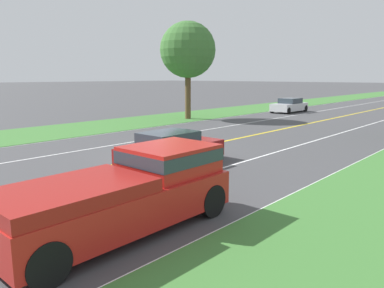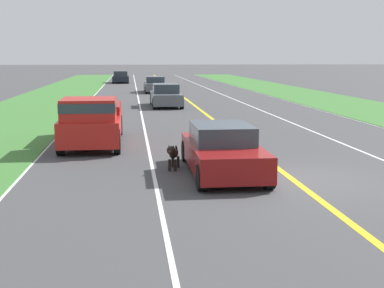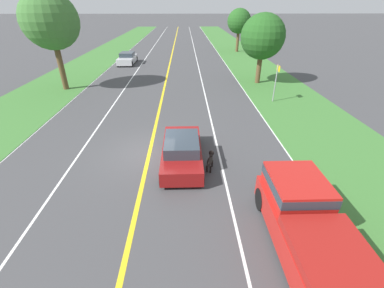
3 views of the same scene
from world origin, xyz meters
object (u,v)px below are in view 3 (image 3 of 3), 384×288
oncoming_car (127,59)px  roadside_tree_right_near (263,37)px  roadside_tree_right_far (239,21)px  roadside_tree_left_near (50,21)px  street_sign (276,79)px  dog (210,159)px  ego_car (182,151)px  pickup_truck (311,229)px

oncoming_car → roadside_tree_right_near: size_ratio=0.72×
roadside_tree_right_near → roadside_tree_right_far: 17.90m
roadside_tree_left_near → street_sign: 17.96m
roadside_tree_right_far → roadside_tree_left_near: roadside_tree_left_near is taller
roadside_tree_right_far → street_sign: (-1.44, -23.14, -2.57)m
dog → oncoming_car: size_ratio=0.28×
dog → street_sign: street_sign is taller
street_sign → ego_car: bearing=-129.6°
ego_car → roadside_tree_right_far: roadside_tree_right_far is taller
ego_car → pickup_truck: 6.35m
roadside_tree_right_far → roadside_tree_left_near: 26.91m
dog → roadside_tree_right_near: 15.74m
roadside_tree_right_near → roadside_tree_left_near: roadside_tree_left_near is taller
roadside_tree_right_near → roadside_tree_right_far: bearing=85.8°
ego_car → street_sign: street_sign is taller
oncoming_car → street_sign: bearing=133.7°
ego_car → roadside_tree_right_near: (7.05, 13.65, 3.45)m
pickup_truck → roadside_tree_right_near: roadside_tree_right_near is taller
dog → pickup_truck: 5.22m
roadside_tree_right_far → pickup_truck: bearing=-97.2°
dog → oncoming_car: oncoming_car is taller
street_sign → pickup_truck: bearing=-103.2°
pickup_truck → roadside_tree_right_near: 19.30m
ego_car → street_sign: bearing=50.4°
ego_car → roadside_tree_left_near: bearing=130.2°
roadside_tree_left_near → street_sign: (17.17, -3.74, -3.70)m
pickup_truck → oncoming_car: bearing=110.9°
pickup_truck → roadside_tree_right_far: size_ratio=0.89×
oncoming_car → roadside_tree_right_far: (15.27, 8.65, 3.67)m
roadside_tree_left_near → roadside_tree_right_far: bearing=46.2°
roadside_tree_left_near → ego_car: bearing=-49.8°
ego_car → street_sign: (6.93, 8.36, 1.11)m
oncoming_car → roadside_tree_right_near: 17.06m
oncoming_car → roadside_tree_right_far: size_ratio=0.71×
ego_car → pickup_truck: bearing=-53.6°
pickup_truck → street_sign: street_sign is taller
oncoming_car → street_sign: (13.83, -14.49, 1.09)m
ego_car → pickup_truck: pickup_truck is taller
dog → roadside_tree_right_near: size_ratio=0.20×
oncoming_car → roadside_tree_left_near: (-3.34, -10.75, 4.79)m
roadside_tree_right_near → roadside_tree_left_near: (-17.30, -1.55, 1.36)m
ego_car → dog: (1.28, -0.54, -0.16)m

